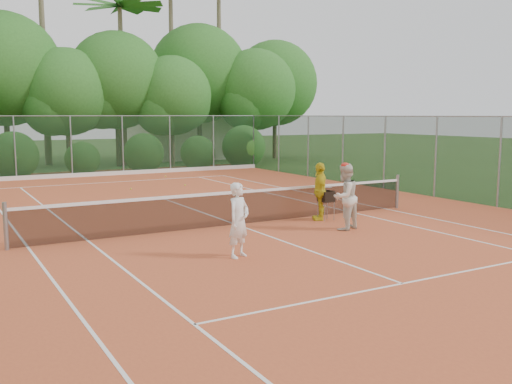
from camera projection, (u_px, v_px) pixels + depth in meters
ground at (238, 226)px, 15.86m from camera, size 120.00×120.00×0.00m
clay_court at (238, 225)px, 15.86m from camera, size 18.00×36.00×0.02m
club_building at (192, 137)px, 40.74m from camera, size 8.00×5.00×3.00m
tennis_net at (238, 207)px, 15.79m from camera, size 11.97×0.10×1.10m
player_white at (239, 220)px, 12.19m from camera, size 0.70×0.60×1.62m
player_center_grp at (345, 197)px, 15.14m from camera, size 1.02×0.90×1.80m
player_yellow at (320, 191)px, 16.57m from camera, size 0.84×1.06×1.68m
ball_hopper at (326, 197)px, 16.54m from camera, size 0.37×0.37×0.86m
stray_ball_a at (131, 189)px, 23.39m from camera, size 0.07×0.07×0.07m
stray_ball_b at (166, 176)px, 28.20m from camera, size 0.07×0.07×0.07m
stray_ball_c at (185, 185)px, 24.65m from camera, size 0.07×0.07×0.07m
court_markings at (238, 225)px, 15.86m from camera, size 11.03×23.83×0.01m
fence_back at (98, 146)px, 28.57m from camera, size 18.07×0.07×3.00m
fence_right at (500, 162)px, 18.79m from camera, size 0.07×33.07×3.00m
tropical_treeline at (97, 80)px, 33.28m from camera, size 32.10×8.49×15.03m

